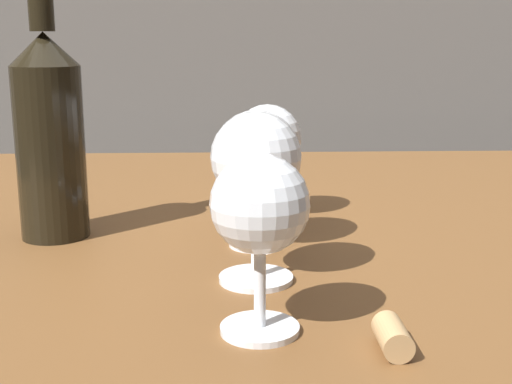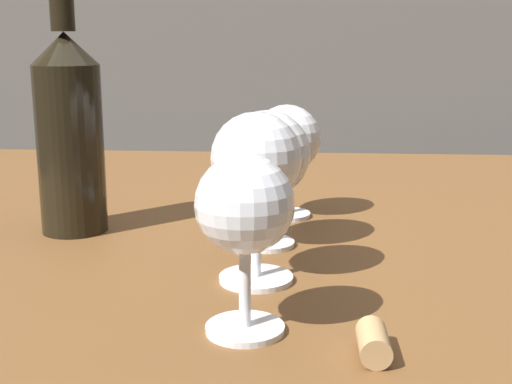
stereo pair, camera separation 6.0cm
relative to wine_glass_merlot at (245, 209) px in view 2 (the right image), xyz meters
The scene contains 7 objects.
dining_table 0.39m from the wine_glass_merlot, 76.62° to the left, with size 1.31×0.92×0.75m.
wine_glass_merlot is the anchor object (origin of this frame).
wine_glass_rose 0.11m from the wine_glass_merlot, 89.43° to the left, with size 0.08×0.08×0.15m.
wine_glass_amber 0.22m from the wine_glass_merlot, 88.53° to the left, with size 0.09×0.09×0.14m.
wine_glass_port 0.33m from the wine_glass_merlot, 86.00° to the left, with size 0.08×0.08×0.14m.
wine_bottle 0.34m from the wine_glass_merlot, 129.84° to the left, with size 0.07×0.07×0.31m.
cork 0.13m from the wine_glass_merlot, 20.93° to the right, with size 0.02×0.02×0.04m, color tan.
Camera 2 is at (-0.04, -0.81, 0.97)m, focal length 48.22 mm.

